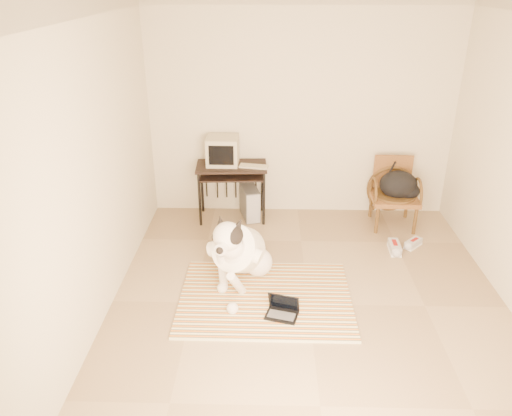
{
  "coord_description": "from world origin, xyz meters",
  "views": [
    {
      "loc": [
        -0.42,
        -4.17,
        3.04
      ],
      "look_at": [
        -0.54,
        0.48,
        0.85
      ],
      "focal_mm": 35.0,
      "sensor_mm": 36.0,
      "label": 1
    }
  ],
  "objects_px": {
    "dog": "(239,252)",
    "laptop": "(282,310)",
    "computer_desk": "(232,173)",
    "pc_tower": "(250,203)",
    "crt_monitor": "(223,151)",
    "rattan_chair": "(394,193)",
    "backpack": "(400,186)"
  },
  "relations": [
    {
      "from": "dog",
      "to": "pc_tower",
      "type": "height_order",
      "value": "dog"
    },
    {
      "from": "laptop",
      "to": "pc_tower",
      "type": "relative_size",
      "value": 0.71
    },
    {
      "from": "laptop",
      "to": "pc_tower",
      "type": "distance_m",
      "value": 2.23
    },
    {
      "from": "backpack",
      "to": "rattan_chair",
      "type": "bearing_deg",
      "value": 127.99
    },
    {
      "from": "dog",
      "to": "computer_desk",
      "type": "bearing_deg",
      "value": 96.73
    },
    {
      "from": "dog",
      "to": "rattan_chair",
      "type": "xyz_separation_m",
      "value": [
        1.94,
        1.45,
        0.07
      ]
    },
    {
      "from": "computer_desk",
      "to": "pc_tower",
      "type": "height_order",
      "value": "computer_desk"
    },
    {
      "from": "laptop",
      "to": "pc_tower",
      "type": "xyz_separation_m",
      "value": [
        -0.4,
        2.19,
        0.14
      ]
    },
    {
      "from": "pc_tower",
      "to": "laptop",
      "type": "bearing_deg",
      "value": -79.68
    },
    {
      "from": "computer_desk",
      "to": "backpack",
      "type": "height_order",
      "value": "same"
    },
    {
      "from": "computer_desk",
      "to": "crt_monitor",
      "type": "height_order",
      "value": "crt_monitor"
    },
    {
      "from": "computer_desk",
      "to": "rattan_chair",
      "type": "distance_m",
      "value": 2.14
    },
    {
      "from": "computer_desk",
      "to": "backpack",
      "type": "relative_size",
      "value": 1.82
    },
    {
      "from": "computer_desk",
      "to": "backpack",
      "type": "distance_m",
      "value": 2.19
    },
    {
      "from": "laptop",
      "to": "crt_monitor",
      "type": "bearing_deg",
      "value": 108.69
    },
    {
      "from": "laptop",
      "to": "computer_desk",
      "type": "distance_m",
      "value": 2.32
    },
    {
      "from": "crt_monitor",
      "to": "pc_tower",
      "type": "xyz_separation_m",
      "value": [
        0.35,
        -0.03,
        -0.73
      ]
    },
    {
      "from": "dog",
      "to": "pc_tower",
      "type": "relative_size",
      "value": 2.62
    },
    {
      "from": "pc_tower",
      "to": "backpack",
      "type": "xyz_separation_m",
      "value": [
        1.94,
        -0.2,
        0.36
      ]
    },
    {
      "from": "dog",
      "to": "laptop",
      "type": "height_order",
      "value": "dog"
    },
    {
      "from": "rattan_chair",
      "to": "backpack",
      "type": "height_order",
      "value": "rattan_chair"
    },
    {
      "from": "crt_monitor",
      "to": "pc_tower",
      "type": "height_order",
      "value": "crt_monitor"
    },
    {
      "from": "computer_desk",
      "to": "backpack",
      "type": "xyz_separation_m",
      "value": [
        2.18,
        -0.16,
        -0.08
      ]
    },
    {
      "from": "dog",
      "to": "laptop",
      "type": "relative_size",
      "value": 3.66
    },
    {
      "from": "crt_monitor",
      "to": "dog",
      "type": "bearing_deg",
      "value": -79.6
    },
    {
      "from": "dog",
      "to": "backpack",
      "type": "relative_size",
      "value": 2.5
    },
    {
      "from": "computer_desk",
      "to": "pc_tower",
      "type": "distance_m",
      "value": 0.5
    },
    {
      "from": "computer_desk",
      "to": "rattan_chair",
      "type": "relative_size",
      "value": 1.07
    },
    {
      "from": "dog",
      "to": "computer_desk",
      "type": "xyz_separation_m",
      "value": [
        -0.18,
        1.55,
        0.29
      ]
    },
    {
      "from": "rattan_chair",
      "to": "backpack",
      "type": "xyz_separation_m",
      "value": [
        0.05,
        -0.07,
        0.13
      ]
    },
    {
      "from": "laptop",
      "to": "rattan_chair",
      "type": "xyz_separation_m",
      "value": [
        1.49,
        2.05,
        0.37
      ]
    },
    {
      "from": "laptop",
      "to": "backpack",
      "type": "height_order",
      "value": "backpack"
    }
  ]
}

